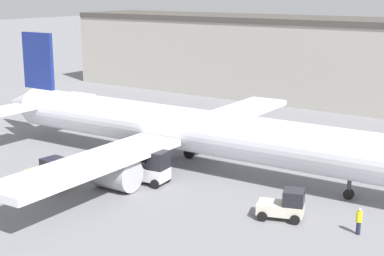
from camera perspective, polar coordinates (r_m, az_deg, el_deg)
ground_plane at (r=46.91m, az=0.00°, el=-3.91°), size 400.00×400.00×0.00m
terminal_building at (r=76.18m, az=11.39°, el=6.56°), size 69.39×11.96×10.41m
airplane at (r=46.64m, az=-0.99°, el=-0.20°), size 42.07×34.96×10.03m
ground_crew_worker at (r=35.80m, az=15.88°, el=-8.61°), size 0.36×0.36×1.62m
baggage_tug at (r=43.32m, az=-13.67°, el=-4.34°), size 3.37×2.16×2.32m
belt_loader_truck at (r=43.00m, az=-3.87°, el=-3.97°), size 2.87×2.19×2.52m
pushback_tug at (r=37.15m, az=8.99°, el=-7.40°), size 3.21×2.62×1.92m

